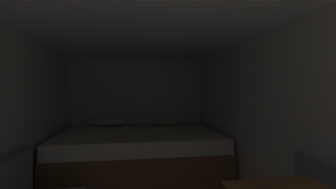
{
  "coord_description": "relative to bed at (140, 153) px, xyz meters",
  "views": [
    {
      "loc": [
        -0.14,
        -0.48,
        1.42
      ],
      "look_at": [
        0.33,
        2.49,
        1.38
      ],
      "focal_mm": 24.96,
      "sensor_mm": 36.0,
      "label": 1
    }
  ],
  "objects": [
    {
      "name": "ceiling_slab",
      "position": [
        0.0,
        -1.52,
        1.73
      ],
      "size": [
        2.8,
        4.89,
        0.05
      ],
      "primitive_type": "cube",
      "color": "white",
      "rests_on": "wall_left"
    },
    {
      "name": "bed",
      "position": [
        0.0,
        0.0,
        0.0
      ],
      "size": [
        2.58,
        1.77,
        0.91
      ],
      "color": "brown",
      "rests_on": "ground"
    },
    {
      "name": "wall_back",
      "position": [
        0.0,
        0.95,
        0.66
      ],
      "size": [
        2.8,
        0.05,
        2.08
      ],
      "primitive_type": "cube",
      "color": "silver",
      "rests_on": "ground"
    },
    {
      "name": "wall_right",
      "position": [
        1.37,
        -1.52,
        0.66
      ],
      "size": [
        0.05,
        4.89,
        2.08
      ],
      "primitive_type": "cube",
      "color": "silver",
      "rests_on": "ground"
    }
  ]
}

